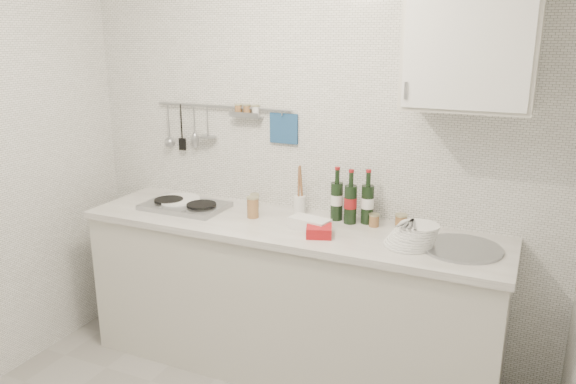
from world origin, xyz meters
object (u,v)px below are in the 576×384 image
object	(u,v)px
plate_stack_hob	(177,202)
utensil_crock	(300,203)
plate_stack_sink	(413,235)
wall_cabinet	(472,35)
wine_bottles	(352,196)

from	to	relation	value
plate_stack_hob	utensil_crock	distance (m)	0.79
plate_stack_sink	utensil_crock	xyz separation A→B (m)	(-0.73, 0.24, 0.02)
plate_stack_sink	wall_cabinet	bearing A→B (deg)	41.76
plate_stack_sink	utensil_crock	distance (m)	0.77
utensil_crock	wall_cabinet	bearing A→B (deg)	-4.45
wall_cabinet	plate_stack_hob	xyz separation A→B (m)	(-1.68, -0.08, -1.01)
wall_cabinet	plate_stack_sink	bearing A→B (deg)	-138.24
plate_stack_hob	utensil_crock	world-z (taller)	utensil_crock
wall_cabinet	utensil_crock	xyz separation A→B (m)	(-0.91, 0.07, -0.96)
wall_cabinet	plate_stack_sink	world-z (taller)	wall_cabinet
wine_bottles	utensil_crock	xyz separation A→B (m)	(-0.33, 0.01, -0.08)
plate_stack_sink	utensil_crock	size ratio (longest dim) A/B	0.90
plate_stack_hob	utensil_crock	bearing A→B (deg)	11.29
plate_stack_hob	plate_stack_sink	world-z (taller)	plate_stack_sink
plate_stack_hob	wall_cabinet	bearing A→B (deg)	2.82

